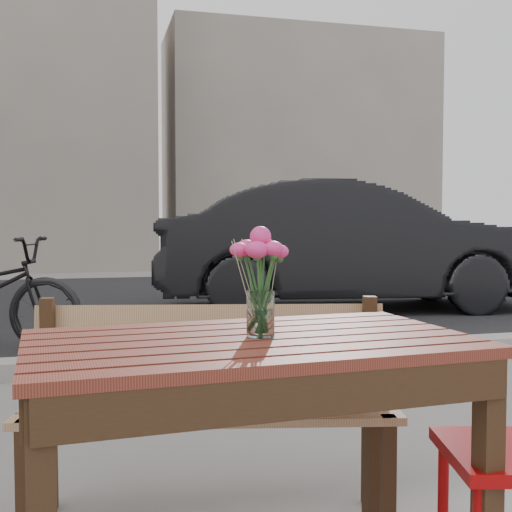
# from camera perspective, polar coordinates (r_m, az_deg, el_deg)

# --- Properties ---
(street) EXTENTS (30.00, 8.12, 0.12)m
(street) POSITION_cam_1_polar(r_m,az_deg,el_deg) (6.78, -10.56, -5.84)
(street) COLOR black
(street) RESTS_ON ground
(backdrop_buildings) EXTENTS (15.50, 4.00, 8.00)m
(backdrop_buildings) POSITION_cam_1_polar(r_m,az_deg,el_deg) (16.23, -12.36, 11.93)
(backdrop_buildings) COLOR gray
(backdrop_buildings) RESTS_ON ground
(main_table) EXTENTS (1.26, 0.79, 0.75)m
(main_table) POSITION_cam_1_polar(r_m,az_deg,el_deg) (1.81, -0.44, -11.07)
(main_table) COLOR #5D1F18
(main_table) RESTS_ON ground
(main_bench) EXTENTS (1.35, 0.65, 0.81)m
(main_bench) POSITION_cam_1_polar(r_m,az_deg,el_deg) (2.36, -4.11, -11.10)
(main_bench) COLOR #A37954
(main_bench) RESTS_ON ground
(main_vase) EXTENTS (0.17, 0.17, 0.31)m
(main_vase) POSITION_cam_1_polar(r_m,az_deg,el_deg) (1.78, 0.40, -1.11)
(main_vase) COLOR white
(main_vase) RESTS_ON main_table
(parked_car) EXTENTS (4.88, 2.29, 1.55)m
(parked_car) POSITION_cam_1_polar(r_m,az_deg,el_deg) (7.99, 8.11, 0.88)
(parked_car) COLOR black
(parked_car) RESTS_ON ground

